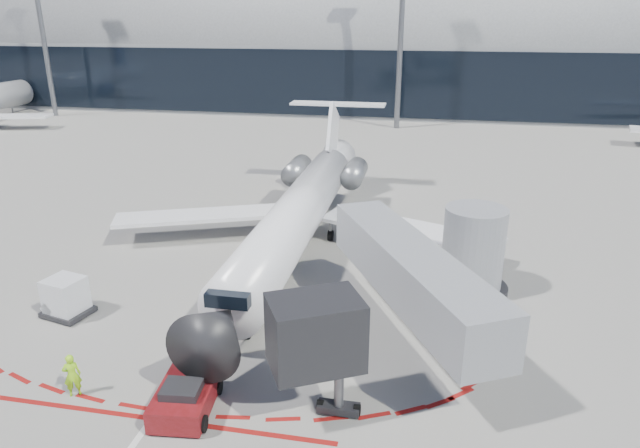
% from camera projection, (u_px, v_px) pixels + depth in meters
% --- Properties ---
extents(ground, '(260.00, 260.00, 0.00)m').
position_uv_depth(ground, '(248.00, 284.00, 31.74)').
color(ground, gray).
rests_on(ground, ground).
extents(apron_centerline, '(0.25, 40.00, 0.01)m').
position_uv_depth(apron_centerline, '(258.00, 269.00, 33.58)').
color(apron_centerline, silver).
rests_on(apron_centerline, ground).
extents(apron_stop_bar, '(14.00, 0.25, 0.01)m').
position_uv_depth(apron_stop_bar, '(152.00, 419.00, 21.15)').
color(apron_stop_bar, maroon).
rests_on(apron_stop_bar, ground).
extents(terminal_building, '(150.00, 24.15, 24.00)m').
position_uv_depth(terminal_building, '(374.00, 52.00, 88.60)').
color(terminal_building, gray).
rests_on(terminal_building, ground).
extents(jet_bridge, '(10.03, 15.20, 4.90)m').
position_uv_depth(jet_bridge, '(429.00, 271.00, 26.16)').
color(jet_bridge, '#94969C').
rests_on(jet_bridge, ground).
extents(light_mast_west, '(0.70, 0.70, 25.00)m').
position_uv_depth(light_mast_west, '(42.00, 26.00, 79.69)').
color(light_mast_west, slate).
rests_on(light_mast_west, ground).
extents(light_mast_centre, '(0.70, 0.70, 25.00)m').
position_uv_depth(light_mast_centre, '(401.00, 28.00, 70.69)').
color(light_mast_centre, slate).
rests_on(light_mast_centre, ground).
extents(regional_jet, '(25.14, 31.00, 7.76)m').
position_uv_depth(regional_jet, '(301.00, 209.00, 35.88)').
color(regional_jet, white).
rests_on(regional_jet, ground).
extents(pushback_tug, '(2.45, 5.14, 1.31)m').
position_uv_depth(pushback_tug, '(185.00, 397.00, 21.41)').
color(pushback_tug, '#5B0D0D').
rests_on(pushback_tug, ground).
extents(ramp_worker, '(0.80, 0.72, 1.83)m').
position_uv_depth(ramp_worker, '(72.00, 375.00, 22.17)').
color(ramp_worker, '#9BED19').
rests_on(ramp_worker, ground).
extents(uld_container, '(2.46, 2.23, 1.99)m').
position_uv_depth(uld_container, '(66.00, 297.00, 28.08)').
color(uld_container, black).
rests_on(uld_container, ground).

